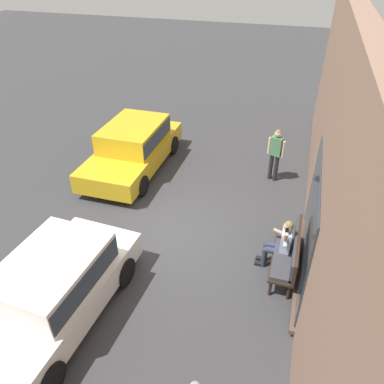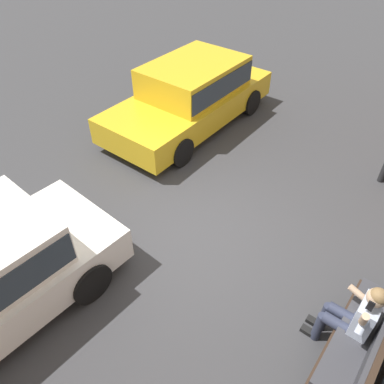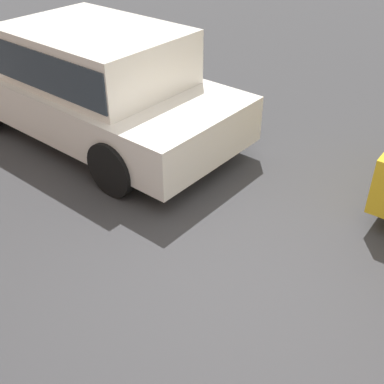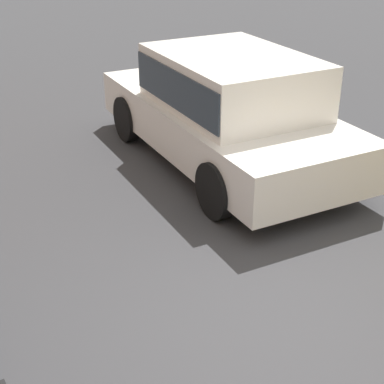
% 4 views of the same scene
% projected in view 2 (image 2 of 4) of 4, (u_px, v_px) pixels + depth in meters
% --- Properties ---
extents(ground_plane, '(60.00, 60.00, 0.00)m').
position_uv_depth(ground_plane, '(199.00, 237.00, 6.50)').
color(ground_plane, '#38383A').
extents(bench, '(1.81, 0.55, 1.03)m').
position_uv_depth(bench, '(367.00, 338.00, 4.47)').
color(bench, '#332319').
rests_on(bench, ground_plane).
extents(person_on_phone, '(0.73, 0.74, 1.37)m').
position_uv_depth(person_on_phone, '(355.00, 317.00, 4.55)').
color(person_on_phone, '#2D3347').
rests_on(person_on_phone, ground_plane).
extents(parked_car_near, '(4.53, 2.01, 1.51)m').
position_uv_depth(parked_car_near, '(191.00, 92.00, 8.84)').
color(parked_car_near, gold).
rests_on(parked_car_near, ground_plane).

